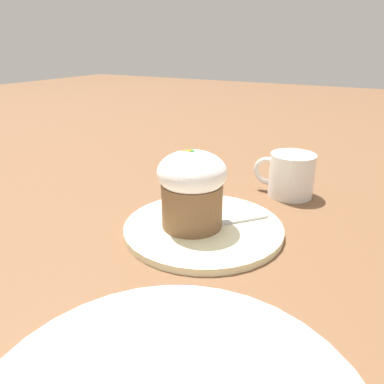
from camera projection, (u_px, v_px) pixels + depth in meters
The scene contains 5 objects.
ground_plane at pixel (203, 231), 0.54m from camera, with size 4.00×4.00×0.00m, color brown.
dessert_plate at pixel (203, 228), 0.54m from camera, with size 0.23×0.23×0.01m.
carrot_cake at pixel (192, 188), 0.52m from camera, with size 0.10×0.10×0.11m.
spoon at pixel (211, 224), 0.53m from camera, with size 0.10×0.11×0.01m.
coffee_cup at pixel (290, 175), 0.66m from camera, with size 0.11×0.08×0.08m.
Camera 1 is at (-0.22, 0.43, 0.26)m, focal length 35.00 mm.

